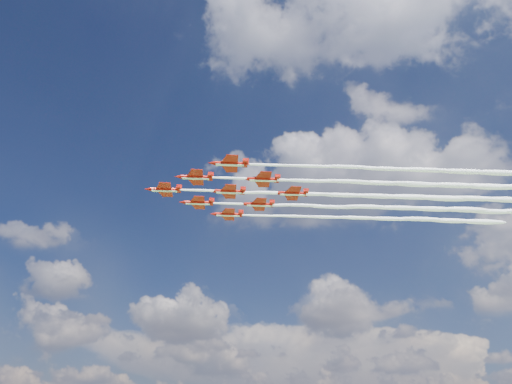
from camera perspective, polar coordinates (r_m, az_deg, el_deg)
jet_lead at (r=141.41m, az=7.76°, el=-0.26°), size 86.94×44.12×2.54m
jet_row2_port at (r=136.77m, az=12.02°, el=1.08°), size 86.94×44.12×2.54m
jet_row2_starb at (r=150.12m, az=10.55°, el=-1.68°), size 86.94×44.12×2.54m
jet_row3_port at (r=133.01m, az=16.55°, el=2.50°), size 86.94×44.12×2.54m
jet_row3_centre at (r=145.88m, az=14.63°, el=-0.46°), size 86.94×44.12×2.54m
jet_row3_starb at (r=159.22m, az=13.02°, el=-2.94°), size 86.94×44.12×2.54m
jet_row4_port at (r=142.50m, az=18.92°, el=0.82°), size 86.94×44.12×2.54m
jet_row4_starb at (r=155.35m, az=16.92°, el=-1.82°), size 86.94×44.12×2.54m
jet_tail at (r=152.31m, az=20.99°, el=-0.64°), size 86.94×44.12×2.54m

